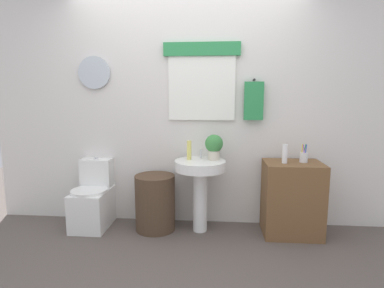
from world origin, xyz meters
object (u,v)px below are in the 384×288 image
(laundry_hamper, at_px, (155,202))
(pedestal_sink, at_px, (200,178))
(wooden_cabinet, at_px, (292,199))
(soap_bottle, at_px, (189,150))
(toilet, at_px, (93,201))
(lotion_bottle, at_px, (285,154))
(toothbrush_cup, at_px, (304,157))
(potted_plant, at_px, (214,146))

(laundry_hamper, distance_m, pedestal_sink, 0.56)
(wooden_cabinet, distance_m, soap_bottle, 1.17)
(toilet, relative_size, wooden_cabinet, 0.98)
(toilet, bearing_deg, lotion_bottle, -2.01)
(toilet, distance_m, soap_bottle, 1.20)
(wooden_cabinet, distance_m, toothbrush_cup, 0.45)
(potted_plant, bearing_deg, toilet, -178.74)
(toothbrush_cup, bearing_deg, lotion_bottle, -163.31)
(toilet, xyz_separation_m, soap_bottle, (1.06, 0.02, 0.57))
(potted_plant, bearing_deg, toothbrush_cup, -2.51)
(laundry_hamper, bearing_deg, potted_plant, 5.52)
(lotion_bottle, relative_size, toothbrush_cup, 1.02)
(wooden_cabinet, bearing_deg, potted_plant, 175.74)
(laundry_hamper, bearing_deg, toilet, 177.44)
(potted_plant, bearing_deg, laundry_hamper, -174.48)
(potted_plant, xyz_separation_m, toothbrush_cup, (0.91, -0.04, -0.10))
(toilet, relative_size, toothbrush_cup, 4.03)
(pedestal_sink, height_order, soap_bottle, soap_bottle)
(pedestal_sink, bearing_deg, lotion_bottle, -2.71)
(laundry_hamper, bearing_deg, lotion_bottle, -1.73)
(toothbrush_cup, bearing_deg, wooden_cabinet, -168.61)
(toilet, xyz_separation_m, potted_plant, (1.32, 0.03, 0.62))
(toilet, xyz_separation_m, lotion_bottle, (2.02, -0.07, 0.57))
(pedestal_sink, xyz_separation_m, lotion_bottle, (0.85, -0.04, 0.27))
(wooden_cabinet, distance_m, potted_plant, 0.97)
(pedestal_sink, distance_m, potted_plant, 0.37)
(soap_bottle, bearing_deg, lotion_bottle, -5.33)
(laundry_hamper, relative_size, pedestal_sink, 0.78)
(pedestal_sink, relative_size, toothbrush_cup, 4.11)
(wooden_cabinet, height_order, toothbrush_cup, toothbrush_cup)
(laundry_hamper, bearing_deg, pedestal_sink, 0.00)
(pedestal_sink, relative_size, wooden_cabinet, 1.00)
(toothbrush_cup, bearing_deg, pedestal_sink, -178.89)
(soap_bottle, bearing_deg, pedestal_sink, -22.62)
(pedestal_sink, height_order, lotion_bottle, lotion_bottle)
(pedestal_sink, height_order, wooden_cabinet, pedestal_sink)
(potted_plant, bearing_deg, pedestal_sink, -156.80)
(lotion_bottle, xyz_separation_m, toothbrush_cup, (0.20, 0.06, -0.04))
(pedestal_sink, xyz_separation_m, soap_bottle, (-0.12, 0.05, 0.28))
(laundry_hamper, bearing_deg, soap_bottle, 7.89)
(toilet, xyz_separation_m, laundry_hamper, (0.70, -0.03, 0.01))
(laundry_hamper, relative_size, soap_bottle, 2.97)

